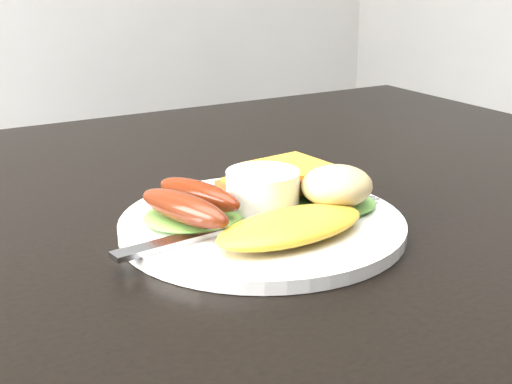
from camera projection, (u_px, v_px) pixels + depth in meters
dining_table at (161, 234)px, 0.64m from camera, size 1.20×0.80×0.04m
person at (141, 12)px, 1.42m from camera, size 0.72×0.60×1.72m
plate at (262, 225)px, 0.59m from camera, size 0.24×0.24×0.01m
lettuce_left at (195, 214)px, 0.59m from camera, size 0.11×0.10×0.01m
lettuce_right at (334, 203)px, 0.61m from camera, size 0.08×0.08×0.01m
omelette at (291, 226)px, 0.55m from camera, size 0.14×0.07×0.02m
sausage_a at (184, 208)px, 0.56m from camera, size 0.05×0.10×0.02m
sausage_b at (199, 194)px, 0.59m from camera, size 0.05×0.09×0.02m
ramekin at (263, 192)px, 0.60m from camera, size 0.06×0.06×0.04m
toast_a at (268, 188)px, 0.65m from camera, size 0.08×0.08×0.01m
toast_b at (291, 174)px, 0.64m from camera, size 0.08×0.08×0.01m
potato_salad at (337, 186)px, 0.60m from camera, size 0.08×0.07×0.03m
fork at (219, 230)px, 0.56m from camera, size 0.18×0.04×0.00m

